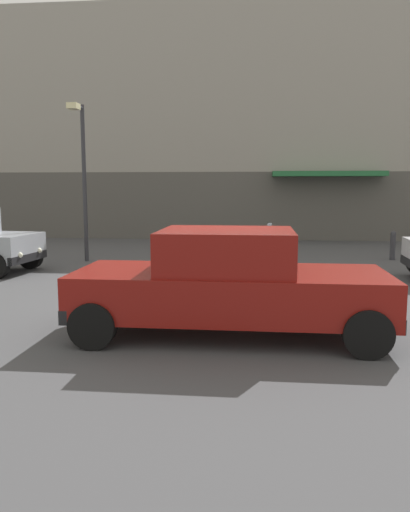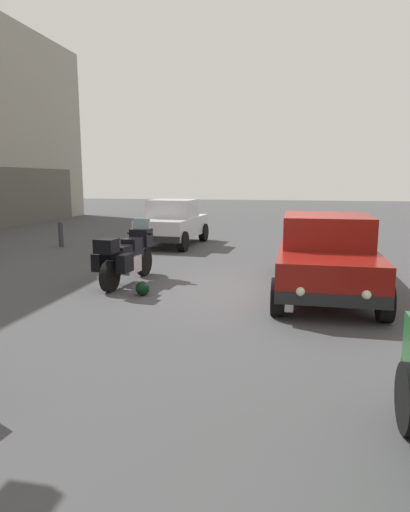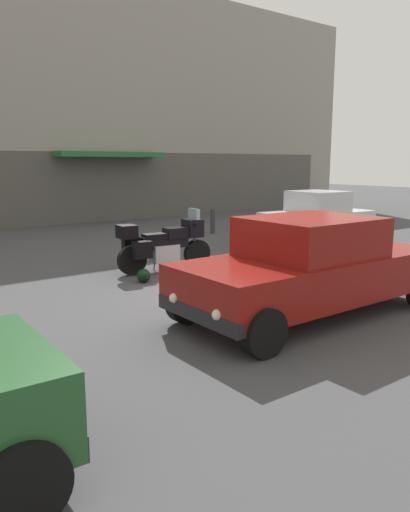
{
  "view_description": "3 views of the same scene",
  "coord_description": "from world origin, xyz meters",
  "px_view_note": "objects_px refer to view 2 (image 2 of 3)",
  "views": [
    {
      "loc": [
        0.56,
        -8.37,
        2.16
      ],
      "look_at": [
        -0.34,
        0.99,
        0.88
      ],
      "focal_mm": 35.33,
      "sensor_mm": 36.0,
      "label": 1
    },
    {
      "loc": [
        -8.83,
        -0.49,
        2.25
      ],
      "look_at": [
        -0.53,
        1.15,
        0.78
      ],
      "focal_mm": 31.24,
      "sensor_mm": 36.0,
      "label": 2
    },
    {
      "loc": [
        -5.71,
        -6.22,
        2.38
      ],
      "look_at": [
        -0.3,
        0.9,
        0.71
      ],
      "focal_mm": 35.08,
      "sensor_mm": 36.0,
      "label": 3
    }
  ],
  "objects_px": {
    "motorcycle": "(127,255)",
    "car_compact_side": "(173,223)",
    "helmet": "(143,288)",
    "bollard_curbside": "(61,233)",
    "car_sedan_far": "(325,254)"
  },
  "relations": [
    {
      "from": "car_sedan_far",
      "to": "car_compact_side",
      "type": "bearing_deg",
      "value": -139.89
    },
    {
      "from": "car_compact_side",
      "to": "bollard_curbside",
      "type": "distance_m",
      "value": 3.78
    },
    {
      "from": "car_sedan_far",
      "to": "car_compact_side",
      "type": "xyz_separation_m",
      "value": [
        5.65,
        4.67,
        -0.01
      ]
    },
    {
      "from": "motorcycle",
      "to": "bollard_curbside",
      "type": "relative_size",
      "value": 2.58
    },
    {
      "from": "helmet",
      "to": "bollard_curbside",
      "type": "xyz_separation_m",
      "value": [
        5.5,
        4.76,
        0.32
      ]
    },
    {
      "from": "motorcycle",
      "to": "bollard_curbside",
      "type": "height_order",
      "value": "motorcycle"
    },
    {
      "from": "helmet",
      "to": "car_sedan_far",
      "type": "height_order",
      "value": "car_sedan_far"
    },
    {
      "from": "car_sedan_far",
      "to": "car_compact_side",
      "type": "relative_size",
      "value": 1.29
    },
    {
      "from": "motorcycle",
      "to": "helmet",
      "type": "height_order",
      "value": "motorcycle"
    },
    {
      "from": "helmet",
      "to": "car_compact_side",
      "type": "bearing_deg",
      "value": 10.0
    },
    {
      "from": "car_sedan_far",
      "to": "bollard_curbside",
      "type": "xyz_separation_m",
      "value": [
        4.52,
        8.26,
        -0.32
      ]
    },
    {
      "from": "car_sedan_far",
      "to": "bollard_curbside",
      "type": "distance_m",
      "value": 9.42
    },
    {
      "from": "helmet",
      "to": "bollard_curbside",
      "type": "bearing_deg",
      "value": 40.87
    },
    {
      "from": "motorcycle",
      "to": "car_compact_side",
      "type": "distance_m",
      "value": 5.74
    },
    {
      "from": "motorcycle",
      "to": "bollard_curbside",
      "type": "bearing_deg",
      "value": 47.67
    }
  ]
}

